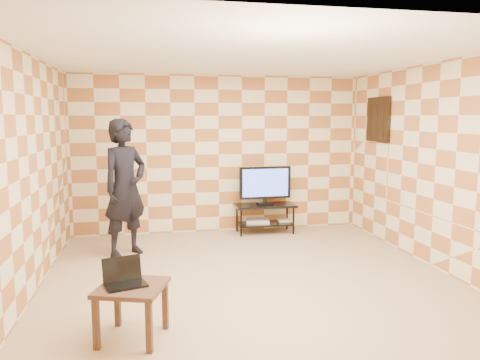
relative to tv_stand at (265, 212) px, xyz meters
name	(u,v)px	position (x,y,z in m)	size (l,w,h in m)	color
floor	(249,277)	(-0.75, -2.18, -0.37)	(5.00, 5.00, 0.00)	tan
wall_back	(219,154)	(-0.75, 0.32, 0.98)	(5.00, 0.02, 2.70)	beige
wall_front	(327,210)	(-0.75, -4.68, 0.98)	(5.00, 0.02, 2.70)	beige
wall_left	(29,175)	(-3.25, -2.18, 0.98)	(0.02, 5.00, 2.70)	beige
wall_right	(435,166)	(1.75, -2.18, 0.98)	(0.02, 5.00, 2.70)	beige
ceiling	(250,56)	(-0.75, -2.18, 2.33)	(5.00, 5.00, 0.02)	white
wall_art	(378,119)	(1.72, -0.63, 1.58)	(0.04, 0.72, 0.72)	black
tv_stand	(265,212)	(0.00, 0.00, 0.00)	(1.04, 0.47, 0.50)	black
tv	(265,184)	(0.00, 0.00, 0.50)	(0.90, 0.18, 0.65)	black
dvd_player	(258,221)	(-0.12, 0.03, -0.16)	(0.39, 0.28, 0.07)	silver
game_console	(284,220)	(0.35, 0.03, -0.17)	(0.20, 0.14, 0.04)	silver
side_table	(132,295)	(-2.13, -3.57, 0.05)	(0.71, 0.71, 0.50)	#332014
laptop	(124,279)	(-2.19, -3.53, 0.19)	(0.42, 0.37, 0.23)	black
person	(125,188)	(-2.29, -0.88, 0.62)	(0.72, 0.47, 1.97)	black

